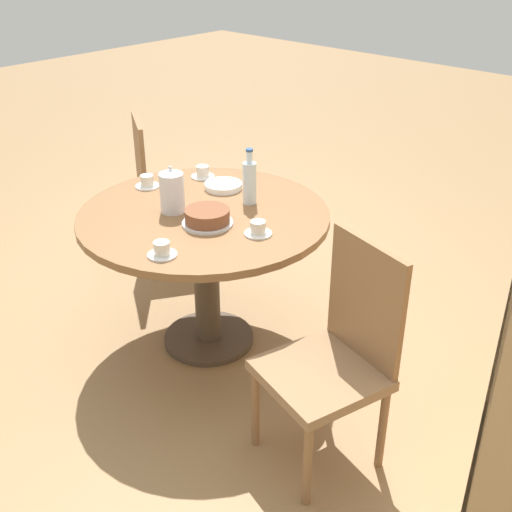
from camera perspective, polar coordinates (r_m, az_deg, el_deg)
ground_plane at (r=3.38m, az=-4.19°, el=-7.45°), size 14.00×14.00×0.00m
dining_table at (r=3.07m, az=-4.58°, el=1.53°), size 1.18×1.18×0.73m
chair_a at (r=2.50m, az=7.08°, el=-8.71°), size 0.52×0.52×0.92m
chair_b at (r=3.95m, az=-8.15°, el=5.81°), size 0.58×0.58×0.92m
coffee_pot at (r=2.99m, az=-7.49°, el=5.75°), size 0.11×0.11×0.22m
water_bottle at (r=3.06m, az=-0.58°, el=6.65°), size 0.07×0.07×0.27m
cake_main at (r=2.88m, az=-4.35°, el=3.45°), size 0.23×0.23×0.07m
cup_a at (r=3.32m, az=-9.65°, el=6.48°), size 0.12×0.12×0.06m
cup_b at (r=2.78m, az=0.25°, el=2.43°), size 0.12×0.12×0.06m
cup_c at (r=3.42m, az=-4.77°, el=7.39°), size 0.12×0.12×0.06m
cup_d at (r=2.63m, az=-8.36°, el=0.51°), size 0.12×0.12×0.06m
plate_stack at (r=3.26m, az=-2.92°, el=6.25°), size 0.19×0.19×0.03m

